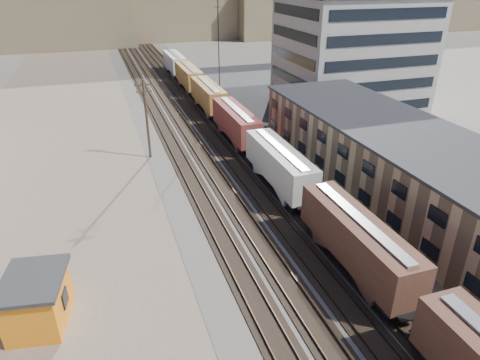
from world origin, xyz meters
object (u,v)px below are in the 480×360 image
object	(u,v)px
utility_pole_north	(147,118)
maintenance_shed	(37,300)
parked_car_blue	(343,105)
freight_train	(255,141)

from	to	relation	value
utility_pole_north	maintenance_shed	bearing A→B (deg)	-112.53
utility_pole_north	maintenance_shed	xyz separation A→B (m)	(-11.02, -26.56, -3.41)
utility_pole_north	maintenance_shed	size ratio (longest dim) A/B	1.78
utility_pole_north	parked_car_blue	size ratio (longest dim) A/B	1.94
freight_train	maintenance_shed	distance (m)	31.47
maintenance_shed	parked_car_blue	size ratio (longest dim) A/B	1.09
freight_train	utility_pole_north	size ratio (longest dim) A/B	11.97
utility_pole_north	maintenance_shed	world-z (taller)	utility_pole_north
freight_train	parked_car_blue	bearing A→B (deg)	36.10
freight_train	maintenance_shed	xyz separation A→B (m)	(-23.32, -21.11, -0.90)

